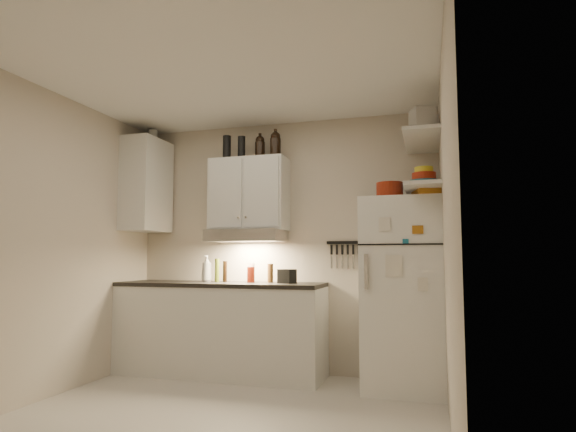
# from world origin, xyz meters

# --- Properties ---
(floor) EXTENTS (3.20, 3.00, 0.02)m
(floor) POSITION_xyz_m (0.00, 0.00, -0.01)
(floor) COLOR beige
(floor) RESTS_ON ground
(ceiling) EXTENTS (3.20, 3.00, 0.02)m
(ceiling) POSITION_xyz_m (0.00, 0.00, 2.61)
(ceiling) COLOR white
(ceiling) RESTS_ON ground
(back_wall) EXTENTS (3.20, 0.02, 2.60)m
(back_wall) POSITION_xyz_m (0.00, 1.51, 1.30)
(back_wall) COLOR beige
(back_wall) RESTS_ON ground
(left_wall) EXTENTS (0.02, 3.00, 2.60)m
(left_wall) POSITION_xyz_m (-1.61, 0.00, 1.30)
(left_wall) COLOR beige
(left_wall) RESTS_ON ground
(right_wall) EXTENTS (0.02, 3.00, 2.60)m
(right_wall) POSITION_xyz_m (1.61, 0.00, 1.30)
(right_wall) COLOR beige
(right_wall) RESTS_ON ground
(base_cabinet) EXTENTS (2.10, 0.60, 0.88)m
(base_cabinet) POSITION_xyz_m (-0.55, 1.20, 0.44)
(base_cabinet) COLOR silver
(base_cabinet) RESTS_ON floor
(countertop) EXTENTS (2.10, 0.62, 0.04)m
(countertop) POSITION_xyz_m (-0.55, 1.20, 0.90)
(countertop) COLOR black
(countertop) RESTS_ON base_cabinet
(upper_cabinet) EXTENTS (0.80, 0.33, 0.75)m
(upper_cabinet) POSITION_xyz_m (-0.30, 1.33, 1.83)
(upper_cabinet) COLOR silver
(upper_cabinet) RESTS_ON back_wall
(side_cabinet) EXTENTS (0.33, 0.55, 1.00)m
(side_cabinet) POSITION_xyz_m (-1.44, 1.20, 1.95)
(side_cabinet) COLOR silver
(side_cabinet) RESTS_ON left_wall
(range_hood) EXTENTS (0.76, 0.46, 0.12)m
(range_hood) POSITION_xyz_m (-0.30, 1.27, 1.39)
(range_hood) COLOR silver
(range_hood) RESTS_ON back_wall
(fridge) EXTENTS (0.70, 0.68, 1.70)m
(fridge) POSITION_xyz_m (1.25, 1.16, 0.85)
(fridge) COLOR white
(fridge) RESTS_ON floor
(shelf_hi) EXTENTS (0.30, 0.95, 0.03)m
(shelf_hi) POSITION_xyz_m (1.45, 1.02, 2.20)
(shelf_hi) COLOR silver
(shelf_hi) RESTS_ON right_wall
(shelf_lo) EXTENTS (0.30, 0.95, 0.03)m
(shelf_lo) POSITION_xyz_m (1.45, 1.02, 1.76)
(shelf_lo) COLOR silver
(shelf_lo) RESTS_ON right_wall
(knife_strip) EXTENTS (0.42, 0.02, 0.03)m
(knife_strip) POSITION_xyz_m (0.70, 1.49, 1.32)
(knife_strip) COLOR black
(knife_strip) RESTS_ON back_wall
(dutch_oven) EXTENTS (0.29, 0.29, 0.14)m
(dutch_oven) POSITION_xyz_m (1.16, 1.03, 1.77)
(dutch_oven) COLOR maroon
(dutch_oven) RESTS_ON fridge
(book_stack) EXTENTS (0.29, 0.33, 0.10)m
(book_stack) POSITION_xyz_m (1.49, 0.95, 1.75)
(book_stack) COLOR #AF6615
(book_stack) RESTS_ON fridge
(spice_jar) EXTENTS (0.06, 0.06, 0.09)m
(spice_jar) POSITION_xyz_m (1.38, 1.07, 1.74)
(spice_jar) COLOR silver
(spice_jar) RESTS_ON fridge
(stock_pot) EXTENTS (0.28, 0.28, 0.19)m
(stock_pot) POSITION_xyz_m (1.50, 1.40, 2.31)
(stock_pot) COLOR silver
(stock_pot) RESTS_ON shelf_hi
(tin_a) EXTENTS (0.20, 0.18, 0.18)m
(tin_a) POSITION_xyz_m (1.49, 0.96, 2.30)
(tin_a) COLOR #AAAAAD
(tin_a) RESTS_ON shelf_hi
(tin_b) EXTENTS (0.23, 0.23, 0.17)m
(tin_b) POSITION_xyz_m (1.46, 0.71, 2.30)
(tin_b) COLOR #AAAAAD
(tin_b) RESTS_ON shelf_hi
(bowl_teal) EXTENTS (0.27, 0.27, 0.11)m
(bowl_teal) POSITION_xyz_m (1.45, 1.28, 1.83)
(bowl_teal) COLOR #186688
(bowl_teal) RESTS_ON shelf_lo
(bowl_orange) EXTENTS (0.22, 0.22, 0.07)m
(bowl_orange) POSITION_xyz_m (1.46, 1.25, 1.92)
(bowl_orange) COLOR red
(bowl_orange) RESTS_ON bowl_teal
(bowl_yellow) EXTENTS (0.17, 0.17, 0.05)m
(bowl_yellow) POSITION_xyz_m (1.46, 1.25, 1.98)
(bowl_yellow) COLOR yellow
(bowl_yellow) RESTS_ON bowl_orange
(plates) EXTENTS (0.24, 0.24, 0.05)m
(plates) POSITION_xyz_m (1.41, 0.98, 1.80)
(plates) COLOR #186688
(plates) RESTS_ON shelf_lo
(growler_a) EXTENTS (0.13, 0.13, 0.25)m
(growler_a) POSITION_xyz_m (-0.18, 1.33, 2.32)
(growler_a) COLOR black
(growler_a) RESTS_ON upper_cabinet
(growler_b) EXTENTS (0.12, 0.12, 0.26)m
(growler_b) POSITION_xyz_m (0.00, 1.28, 2.33)
(growler_b) COLOR black
(growler_b) RESTS_ON upper_cabinet
(thermos_a) EXTENTS (0.09, 0.09, 0.23)m
(thermos_a) POSITION_xyz_m (-0.36, 1.26, 2.31)
(thermos_a) COLOR black
(thermos_a) RESTS_ON upper_cabinet
(thermos_b) EXTENTS (0.09, 0.09, 0.25)m
(thermos_b) POSITION_xyz_m (-0.53, 1.27, 2.32)
(thermos_b) COLOR black
(thermos_b) RESTS_ON upper_cabinet
(side_jar) EXTENTS (0.13, 0.13, 0.14)m
(side_jar) POSITION_xyz_m (-1.44, 1.30, 2.52)
(side_jar) COLOR silver
(side_jar) RESTS_ON side_cabinet
(soap_bottle) EXTENTS (0.12, 0.12, 0.30)m
(soap_bottle) POSITION_xyz_m (-0.73, 1.24, 1.07)
(soap_bottle) COLOR silver
(soap_bottle) RESTS_ON countertop
(pepper_mill) EXTENTS (0.07, 0.07, 0.19)m
(pepper_mill) POSITION_xyz_m (-0.05, 1.30, 1.01)
(pepper_mill) COLOR brown
(pepper_mill) RESTS_ON countertop
(oil_bottle) EXTENTS (0.06, 0.06, 0.24)m
(oil_bottle) POSITION_xyz_m (-0.62, 1.25, 1.04)
(oil_bottle) COLOR #546419
(oil_bottle) RESTS_ON countertop
(vinegar_bottle) EXTENTS (0.06, 0.06, 0.21)m
(vinegar_bottle) POSITION_xyz_m (-0.54, 1.29, 1.03)
(vinegar_bottle) COLOR black
(vinegar_bottle) RESTS_ON countertop
(clear_bottle) EXTENTS (0.08, 0.08, 0.19)m
(clear_bottle) POSITION_xyz_m (-0.26, 1.32, 1.02)
(clear_bottle) COLOR silver
(clear_bottle) RESTS_ON countertop
(red_jar) EXTENTS (0.10, 0.10, 0.16)m
(red_jar) POSITION_xyz_m (-0.24, 1.24, 1.00)
(red_jar) COLOR maroon
(red_jar) RESTS_ON countertop
(caddy) EXTENTS (0.19, 0.17, 0.14)m
(caddy) POSITION_xyz_m (0.15, 1.21, 0.99)
(caddy) COLOR black
(caddy) RESTS_ON countertop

